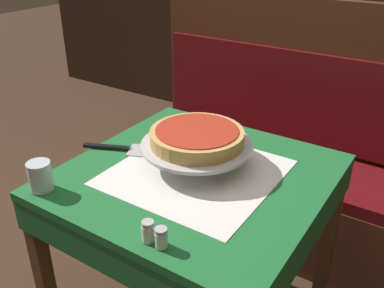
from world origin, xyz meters
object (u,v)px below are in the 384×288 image
deep_dish_pizza (197,137)px  pepper_shaker (161,238)px  water_glass_near (40,176)px  salt_shaker (148,231)px  condiment_caddy (322,51)px  dining_table_rear (330,80)px  dining_table_front (196,195)px  pizza_server (124,149)px  booth_bench (279,174)px  pizza_pan_stand (197,146)px

deep_dish_pizza → pepper_shaker: (0.16, -0.42, -0.08)m
water_glass_near → salt_shaker: 0.43m
water_glass_near → pepper_shaker: bearing=-1.3°
condiment_caddy → pepper_shaker: bearing=-83.3°
dining_table_rear → salt_shaker: size_ratio=12.54×
deep_dish_pizza → water_glass_near: 0.52m
dining_table_front → dining_table_rear: size_ratio=1.10×
salt_shaker → condiment_caddy: 2.02m
dining_table_rear → water_glass_near: size_ratio=8.13×
pizza_server → water_glass_near: bearing=-96.4°
dining_table_front → dining_table_rear: (-0.00, 1.54, -0.02)m
dining_table_rear → booth_bench: (0.01, -0.74, -0.30)m
dining_table_front → water_glass_near: size_ratio=8.91×
booth_bench → condiment_caddy: size_ratio=9.28×
pizza_server → pepper_shaker: size_ratio=4.97×
pizza_pan_stand → condiment_caddy: size_ratio=2.33×
pizza_pan_stand → pizza_server: bearing=-167.3°
pizza_pan_stand → pepper_shaker: (0.16, -0.42, -0.04)m
booth_bench → water_glass_near: (-0.35, -1.15, 0.46)m
dining_table_front → pizza_server: pizza_server is taller
booth_bench → water_glass_near: 1.28m
pizza_server → water_glass_near: water_glass_near is taller
pizza_pan_stand → dining_table_rear: bearing=89.0°
dining_table_front → condiment_caddy: bearing=93.8°
booth_bench → water_glass_near: size_ratio=16.30×
pepper_shaker → pizza_pan_stand: bearing=110.9°
salt_shaker → condiment_caddy: (-0.20, 2.01, 0.00)m
dining_table_rear → pizza_server: size_ratio=2.72×
dining_table_rear → salt_shaker: (0.09, -1.90, 0.14)m
booth_bench → deep_dish_pizza: 0.91m
dining_table_rear → condiment_caddy: bearing=133.3°
pizza_pan_stand → salt_shaker: size_ratio=6.30×
pizza_pan_stand → pepper_shaker: bearing=-69.1°
dining_table_rear → pepper_shaker: bearing=-86.0°
pepper_shaker → salt_shaker: bearing=-180.0°
pizza_server → condiment_caddy: condiment_caddy is taller
deep_dish_pizza → pizza_pan_stand: bearing=-76.0°
dining_table_front → water_glass_near: (-0.35, -0.35, 0.14)m
pizza_server → salt_shaker: size_ratio=4.61×
dining_table_front → pepper_shaker: 0.40m
dining_table_rear → booth_bench: 0.80m
pizza_pan_stand → salt_shaker: bearing=-74.4°
pizza_server → condiment_caddy: (0.20, 1.66, 0.03)m
water_glass_near → pizza_pan_stand: bearing=51.9°
dining_table_rear → condiment_caddy: condiment_caddy is taller
pizza_pan_stand → pizza_server: 0.29m
deep_dish_pizza → pepper_shaker: bearing=-69.1°
pizza_pan_stand → water_glass_near: bearing=-128.1°
dining_table_rear → salt_shaker: salt_shaker is taller
salt_shaker → pepper_shaker: salt_shaker is taller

